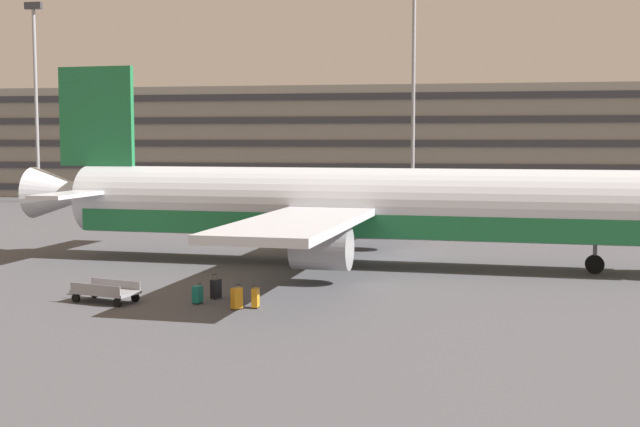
% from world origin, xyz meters
% --- Properties ---
extents(ground_plane, '(600.00, 600.00, 0.00)m').
position_xyz_m(ground_plane, '(0.00, 0.00, 0.00)').
color(ground_plane, '#4C4C51').
extents(terminal_structure, '(161.90, 22.00, 12.34)m').
position_xyz_m(terminal_structure, '(0.00, 53.63, 6.17)').
color(terminal_structure, gray).
rests_on(terminal_structure, ground_plane).
extents(airliner, '(36.99, 29.87, 10.54)m').
position_xyz_m(airliner, '(-1.53, -1.84, 3.04)').
color(airliner, silver).
rests_on(airliner, ground_plane).
extents(light_mast_far_left, '(1.80, 0.50, 20.72)m').
position_xyz_m(light_mast_far_left, '(-39.57, 36.50, 12.04)').
color(light_mast_far_left, gray).
rests_on(light_mast_far_left, ground_plane).
extents(light_mast_left, '(1.80, 0.50, 26.65)m').
position_xyz_m(light_mast_left, '(-0.33, 36.50, 15.08)').
color(light_mast_left, gray).
rests_on(light_mast_left, ground_plane).
extents(suitcase_silver, '(0.35, 0.48, 0.81)m').
position_xyz_m(suitcase_silver, '(-6.20, -13.10, 0.38)').
color(suitcase_silver, '#147266').
rests_on(suitcase_silver, ground_plane).
extents(suitcase_scuffed, '(0.41, 0.52, 1.01)m').
position_xyz_m(suitcase_scuffed, '(-5.78, -11.99, 0.43)').
color(suitcase_scuffed, black).
rests_on(suitcase_scuffed, ground_plane).
extents(suitcase_red, '(0.44, 0.49, 0.99)m').
position_xyz_m(suitcase_red, '(-4.36, -13.97, 0.45)').
color(suitcase_red, orange).
rests_on(suitcase_red, ground_plane).
extents(suitcase_navy, '(0.24, 0.39, 0.88)m').
position_xyz_m(suitcase_navy, '(-3.73, -13.59, 0.42)').
color(suitcase_navy, orange).
rests_on(suitcase_navy, ground_plane).
extents(backpack_upright, '(0.39, 0.42, 0.53)m').
position_xyz_m(backpack_upright, '(-4.68, -13.17, 0.23)').
color(backpack_upright, maroon).
rests_on(backpack_upright, ground_plane).
extents(baggage_cart, '(3.36, 1.96, 0.82)m').
position_xyz_m(baggage_cart, '(-9.93, -13.43, 0.43)').
color(baggage_cart, gray).
rests_on(baggage_cart, ground_plane).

